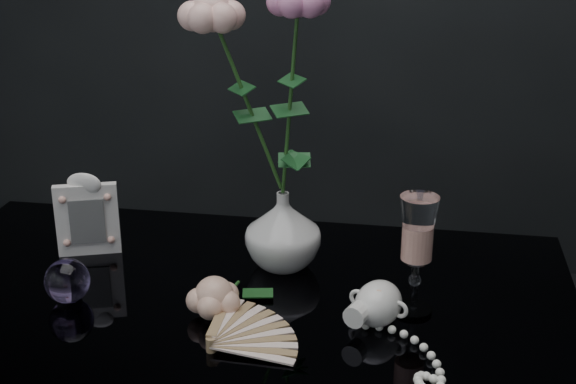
% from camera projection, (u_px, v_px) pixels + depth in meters
% --- Properties ---
extents(vase, '(0.13, 0.13, 0.13)m').
position_uv_depth(vase, '(283.00, 230.00, 1.30)').
color(vase, silver).
rests_on(vase, table).
extents(wine_glass, '(0.07, 0.07, 0.18)m').
position_uv_depth(wine_glass, '(416.00, 256.00, 1.15)').
color(wine_glass, white).
rests_on(wine_glass, table).
extents(picture_frame, '(0.13, 0.11, 0.15)m').
position_uv_depth(picture_frame, '(87.00, 214.00, 1.34)').
color(picture_frame, silver).
rests_on(picture_frame, table).
extents(paperweight, '(0.09, 0.09, 0.07)m').
position_uv_depth(paperweight, '(67.00, 281.00, 1.20)').
color(paperweight, '#A484D7').
rests_on(paperweight, table).
extents(paper_fan, '(0.28, 0.25, 0.02)m').
position_uv_depth(paper_fan, '(211.00, 343.00, 1.08)').
color(paper_fan, '#F4ECC3').
rests_on(paper_fan, table).
extents(loose_rose, '(0.19, 0.21, 0.06)m').
position_uv_depth(loose_rose, '(214.00, 296.00, 1.17)').
color(loose_rose, '#DAA78D').
rests_on(loose_rose, table).
extents(pearl_jar, '(0.30, 0.30, 0.07)m').
position_uv_depth(pearl_jar, '(378.00, 302.00, 1.15)').
color(pearl_jar, white).
rests_on(pearl_jar, table).
extents(roses, '(0.20, 0.11, 0.38)m').
position_uv_depth(roses, '(263.00, 79.00, 1.20)').
color(roses, '#FFB8AB').
rests_on(roses, vase).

